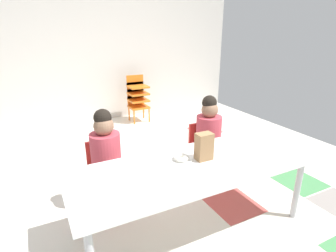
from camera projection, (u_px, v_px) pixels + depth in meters
ground_plane at (170, 194)px, 2.73m from camera, size 5.23×5.48×0.02m
back_wall at (95, 45)px, 4.59m from camera, size 5.23×0.10×2.59m
craft_table at (192, 170)px, 2.10m from camera, size 1.88×0.73×0.57m
seated_child_near_camera at (105, 150)px, 2.37m from camera, size 0.32×0.31×0.92m
seated_child_middle_seat at (208, 130)px, 2.83m from camera, size 0.32×0.31×0.92m
kid_chair_orange_stack at (137, 95)px, 4.77m from camera, size 0.32×0.30×0.80m
paper_bag_brown at (204, 147)px, 2.14m from camera, size 0.13×0.09×0.22m
paper_plate_near_edge at (181, 160)px, 2.15m from camera, size 0.18×0.18×0.01m
paper_plate_center_table at (140, 171)px, 1.99m from camera, size 0.18×0.18×0.01m
donut_powdered_on_plate at (181, 157)px, 2.15m from camera, size 0.13×0.13×0.04m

